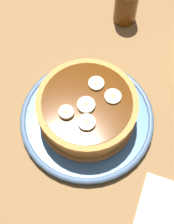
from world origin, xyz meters
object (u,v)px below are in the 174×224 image
object	(u,v)px
banana_slice_0	(89,106)
banana_slice_3	(66,113)
napkin	(168,209)
pancake_stack	(89,109)
banana_slice_1	(96,84)
banana_slice_4	(113,97)
plate	(87,119)
banana_slice_2	(87,123)
syrup_bottle	(126,3)

from	to	relation	value
banana_slice_0	banana_slice_3	size ratio (longest dim) A/B	1.21
banana_slice_0	napkin	xyz separation A→B (cm)	(-13.95, -17.75, -8.99)
pancake_stack	napkin	world-z (taller)	pancake_stack
banana_slice_1	banana_slice_4	world-z (taller)	same
plate	banana_slice_2	size ratio (longest dim) A/B	8.45
banana_slice_2	napkin	xyz separation A→B (cm)	(-10.55, -17.48, -8.97)
napkin	banana_slice_4	bearing A→B (deg)	39.38
banana_slice_2	napkin	distance (cm)	22.30
napkin	syrup_bottle	bearing A→B (deg)	18.52
banana_slice_0	banana_slice_4	distance (cm)	4.90
pancake_stack	banana_slice_0	distance (cm)	3.97
banana_slice_4	syrup_bottle	world-z (taller)	syrup_bottle
banana_slice_2	banana_slice_0	bearing A→B (deg)	4.63
pancake_stack	banana_slice_0	world-z (taller)	banana_slice_0
banana_slice_4	plate	bearing A→B (deg)	111.77
banana_slice_1	plate	bearing A→B (deg)	165.44
syrup_bottle	banana_slice_2	bearing A→B (deg)	174.72
plate	pancake_stack	xyz separation A→B (cm)	(0.24, -0.26, 4.20)
banana_slice_3	banana_slice_4	world-z (taller)	banana_slice_3
banana_slice_2	syrup_bottle	xyz separation A→B (cm)	(32.63, -3.02, -3.69)
banana_slice_3	banana_slice_4	bearing A→B (deg)	-57.85
banana_slice_4	napkin	bearing A→B (deg)	-140.62
banana_slice_2	napkin	bearing A→B (deg)	-121.12
banana_slice_4	banana_slice_3	bearing A→B (deg)	122.15
napkin	syrup_bottle	size ratio (longest dim) A/B	0.90
banana_slice_2	pancake_stack	bearing A→B (deg)	5.99
banana_slice_1	banana_slice_3	bearing A→B (deg)	148.83
banana_slice_0	banana_slice_3	xyz separation A→B (cm)	(-2.17, 3.69, 0.07)
banana_slice_1	banana_slice_4	size ratio (longest dim) A/B	0.95
pancake_stack	syrup_bottle	distance (cm)	28.32
banana_slice_2	syrup_bottle	bearing A→B (deg)	-5.28
banana_slice_2	banana_slice_4	xyz separation A→B (cm)	(6.11, -3.81, -0.08)
banana_slice_0	banana_slice_2	size ratio (longest dim) A/B	1.03
plate	banana_slice_3	bearing A→B (deg)	133.59
banana_slice_1	banana_slice_2	distance (cm)	8.26
banana_slice_1	banana_slice_4	xyz separation A→B (cm)	(-2.15, -3.52, -0.04)
banana_slice_0	banana_slice_2	distance (cm)	3.41
banana_slice_1	syrup_bottle	xyz separation A→B (cm)	(24.37, -2.73, -3.64)
banana_slice_0	plate	bearing A→B (deg)	27.42
plate	napkin	world-z (taller)	plate
banana_slice_1	banana_slice_2	size ratio (longest dim) A/B	0.93
banana_slice_4	syrup_bottle	xyz separation A→B (cm)	(26.52, 0.79, -3.61)
syrup_bottle	napkin	bearing A→B (deg)	-161.48
plate	syrup_bottle	distance (cm)	28.91
plate	banana_slice_2	world-z (taller)	banana_slice_2
banana_slice_1	banana_slice_3	size ratio (longest dim) A/B	1.08
banana_slice_1	syrup_bottle	bearing A→B (deg)	-6.38
banana_slice_1	banana_slice_2	world-z (taller)	same
banana_slice_3	napkin	size ratio (longest dim) A/B	0.25
banana_slice_4	syrup_bottle	size ratio (longest dim) A/B	0.26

